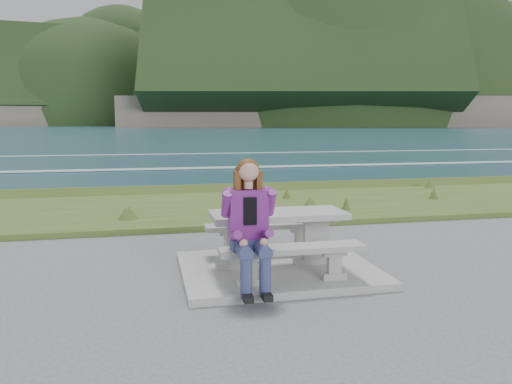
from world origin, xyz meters
TOP-DOWN VIEW (x-y plane):
  - concrete_slab at (0.00, 0.00)m, footprint 2.60×2.10m
  - picnic_table at (0.00, 0.00)m, footprint 1.80×0.75m
  - bench_landward at (0.00, -0.70)m, footprint 1.80×0.35m
  - bench_seaward at (0.00, 0.70)m, footprint 1.80×0.35m
  - grass_verge at (0.00, 5.00)m, footprint 160.00×4.50m
  - shore_drop at (0.00, 7.90)m, footprint 160.00×0.80m
  - ocean at (0.00, 25.09)m, footprint 1600.00×1600.00m
  - headland_range at (190.17, 398.13)m, footprint 729.83×363.95m
  - seated_woman at (-0.55, -0.85)m, footprint 0.46×0.79m

SIDE VIEW (x-z plane):
  - ocean at x=0.00m, z-range -1.79..-1.70m
  - grass_verge at x=0.00m, z-range -0.11..0.11m
  - shore_drop at x=0.00m, z-range -1.10..1.10m
  - concrete_slab at x=0.00m, z-range 0.00..0.10m
  - bench_landward at x=0.00m, z-range 0.22..0.67m
  - bench_seaward at x=0.00m, z-range 0.22..0.67m
  - seated_woman at x=-0.55m, z-range -0.10..1.42m
  - picnic_table at x=0.00m, z-range 0.31..1.06m
  - headland_range at x=190.17m, z-range -107.19..127.12m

